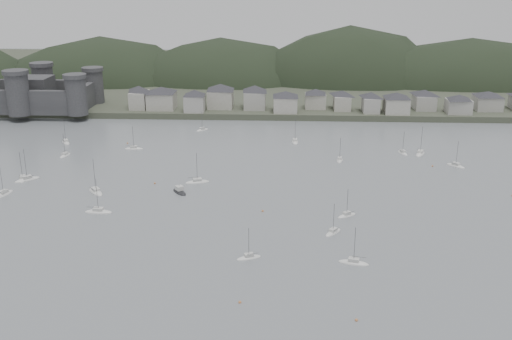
{
  "coord_description": "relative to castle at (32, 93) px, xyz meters",
  "views": [
    {
      "loc": [
        9.1,
        -117.55,
        70.26
      ],
      "look_at": [
        0.0,
        75.0,
        6.0
      ],
      "focal_mm": 42.04,
      "sensor_mm": 36.0,
      "label": 1
    }
  ],
  "objects": [
    {
      "name": "forested_ridge",
      "position": [
        124.83,
        89.6,
        -22.25
      ],
      "size": [
        851.55,
        103.94,
        102.57
      ],
      "color": "black",
      "rests_on": "ground"
    },
    {
      "name": "sailboat_lead",
      "position": [
        143.54,
        -141.94,
        -10.78
      ],
      "size": [
        5.94,
        6.83,
        9.47
      ],
      "rotation": [
        0.0,
        0.0,
        5.63
      ],
      "color": "silver",
      "rests_on": "ground"
    },
    {
      "name": "motor_launch_far",
      "position": [
        94.77,
        -111.65,
        -10.67
      ],
      "size": [
        6.85,
        8.11,
        3.89
      ],
      "rotation": [
        0.0,
        0.0,
        3.75
      ],
      "color": "black",
      "rests_on": "ground"
    },
    {
      "name": "moored_fleet",
      "position": [
        105.33,
        -111.61,
        -10.79
      ],
      "size": [
        255.15,
        177.54,
        12.61
      ],
      "color": "silver",
      "rests_on": "ground"
    },
    {
      "name": "far_shore_land",
      "position": [
        120.0,
        115.2,
        -9.46
      ],
      "size": [
        900.0,
        250.0,
        3.0
      ],
      "primitive_type": "cube",
      "color": "#383D2D",
      "rests_on": "ground"
    },
    {
      "name": "ground",
      "position": [
        120.0,
        -179.8,
        -10.96
      ],
      "size": [
        900.0,
        900.0,
        0.0
      ],
      "primitive_type": "plane",
      "color": "slate",
      "rests_on": "ground"
    },
    {
      "name": "mooring_buoys",
      "position": [
        121.38,
        -126.83,
        -10.81
      ],
      "size": [
        159.76,
        133.61,
        0.7
      ],
      "color": "#C17540",
      "rests_on": "ground"
    },
    {
      "name": "castle",
      "position": [
        0.0,
        0.0,
        0.0
      ],
      "size": [
        66.0,
        43.0,
        20.0
      ],
      "color": "#343437",
      "rests_on": "far_shore_land"
    },
    {
      "name": "waterfront_town",
      "position": [
        170.59,
        3.54,
        -2.3
      ],
      "size": [
        451.48,
        28.46,
        12.92
      ],
      "color": "#9D9A90",
      "rests_on": "far_shore_land"
    }
  ]
}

